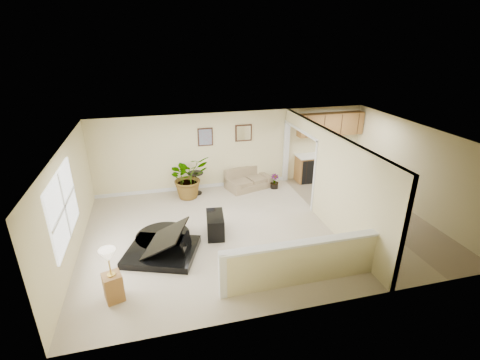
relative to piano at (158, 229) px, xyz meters
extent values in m
plane|color=#C5B799|center=(2.63, 0.44, -0.62)|extent=(9.00, 9.00, 0.00)
cube|color=beige|center=(2.63, 3.44, 0.63)|extent=(9.00, 0.04, 2.50)
cube|color=beige|center=(2.63, -2.56, 0.63)|extent=(9.00, 0.04, 2.50)
cube|color=beige|center=(-1.87, 0.44, 0.63)|extent=(0.04, 6.00, 2.50)
cube|color=beige|center=(7.13, 0.44, 0.63)|extent=(0.04, 6.00, 2.50)
cube|color=silver|center=(2.63, 0.44, 1.88)|extent=(9.00, 6.00, 0.04)
cube|color=tan|center=(5.78, 0.44, -0.61)|extent=(2.70, 6.00, 0.01)
cube|color=beige|center=(4.43, -0.76, 0.63)|extent=(0.12, 3.60, 2.50)
cube|color=beige|center=(4.43, 2.21, 1.68)|extent=(0.12, 2.35, 0.40)
cube|color=beige|center=(2.78, -1.86, -0.14)|extent=(3.30, 0.12, 0.95)
cube|color=silver|center=(2.78, -1.86, 0.35)|extent=(3.40, 0.22, 0.05)
cube|color=silver|center=(1.13, -1.86, -0.12)|extent=(0.14, 0.14, 1.00)
cube|color=white|center=(-1.85, -0.06, 0.83)|extent=(0.05, 2.15, 1.45)
cube|color=#381F14|center=(1.68, 3.41, 1.13)|extent=(0.48, 0.03, 0.58)
cube|color=#7E5063|center=(1.68, 3.39, 1.13)|extent=(0.40, 0.01, 0.50)
cube|color=#381F14|center=(2.93, 3.41, 1.18)|extent=(0.55, 0.03, 0.55)
cube|color=silver|center=(2.93, 3.39, 1.18)|extent=(0.46, 0.01, 0.46)
cube|color=olive|center=(5.93, 3.14, -0.17)|extent=(2.30, 0.60, 0.90)
cube|color=silver|center=(5.93, 3.14, 0.30)|extent=(2.36, 0.65, 0.04)
cube|color=black|center=(5.13, 3.13, -0.19)|extent=(0.60, 0.60, 0.84)
cube|color=olive|center=(5.93, 3.26, 1.33)|extent=(2.30, 0.35, 0.75)
cube|color=black|center=(0.04, -0.15, 0.21)|extent=(1.92, 1.80, 0.32)
cylinder|color=black|center=(-0.12, 0.44, 0.21)|extent=(1.33, 1.33, 0.32)
cube|color=white|center=(0.96, -0.15, 0.17)|extent=(0.59, 1.09, 0.02)
cube|color=black|center=(-0.07, -0.04, 0.50)|extent=(1.58, 1.58, 0.72)
cube|color=black|center=(1.41, 0.43, -0.34)|extent=(0.53, 0.88, 0.56)
cube|color=#978660|center=(3.03, 3.09, -0.41)|extent=(1.62, 1.21, 0.40)
cube|color=#978660|center=(3.03, 3.40, 0.00)|extent=(1.44, 0.61, 0.42)
cube|color=#978660|center=(2.39, 3.09, -0.14)|extent=(0.41, 0.83, 0.15)
cube|color=#978660|center=(3.66, 3.09, -0.14)|extent=(0.41, 0.83, 0.15)
cylinder|color=black|center=(1.27, 3.04, -0.60)|extent=(0.36, 0.36, 0.03)
cylinder|color=black|center=(1.27, 3.04, -0.26)|extent=(0.04, 0.04, 0.69)
cylinder|color=black|center=(1.27, 3.04, 0.09)|extent=(0.49, 0.49, 0.03)
cylinder|color=black|center=(1.02, 2.86, -0.48)|extent=(0.39, 0.39, 0.27)
imported|color=#164B1C|center=(1.02, 2.86, 0.06)|extent=(1.53, 1.45, 1.35)
cylinder|color=black|center=(3.85, 2.82, -0.53)|extent=(0.25, 0.25, 0.18)
imported|color=#164B1C|center=(3.85, 2.82, -0.37)|extent=(0.28, 0.28, 0.49)
cube|color=olive|center=(-0.91, -1.43, -0.33)|extent=(0.42, 0.42, 0.57)
cylinder|color=gold|center=(-0.91, -1.43, -0.04)|extent=(0.15, 0.15, 0.02)
cylinder|color=gold|center=(-0.91, -1.43, 0.15)|extent=(0.03, 0.03, 0.38)
cone|color=beige|center=(-0.91, -1.43, 0.39)|extent=(0.30, 0.30, 0.25)
camera|label=1|loc=(0.12, -7.18, 4.11)|focal=26.00mm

